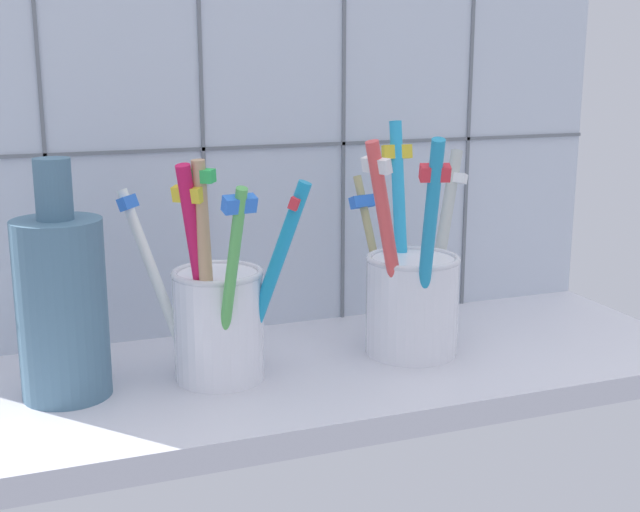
# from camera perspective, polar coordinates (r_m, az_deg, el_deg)

# --- Properties ---
(counter_slab) EXTENTS (0.64, 0.22, 0.02)m
(counter_slab) POSITION_cam_1_polar(r_m,az_deg,el_deg) (0.69, -0.03, -8.07)
(counter_slab) COLOR silver
(counter_slab) RESTS_ON ground
(tile_wall_back) EXTENTS (0.64, 0.02, 0.45)m
(tile_wall_back) POSITION_cam_1_polar(r_m,az_deg,el_deg) (0.75, -3.32, 10.65)
(tile_wall_back) COLOR silver
(tile_wall_back) RESTS_ON ground
(toothbrush_cup_left) EXTENTS (0.13, 0.12, 0.17)m
(toothbrush_cup_left) POSITION_cam_1_polar(r_m,az_deg,el_deg) (0.64, -6.85, -3.98)
(toothbrush_cup_left) COLOR white
(toothbrush_cup_left) RESTS_ON counter_slab
(toothbrush_cup_right) EXTENTS (0.12, 0.15, 0.19)m
(toothbrush_cup_right) POSITION_cam_1_polar(r_m,az_deg,el_deg) (0.70, 6.22, -2.51)
(toothbrush_cup_right) COLOR white
(toothbrush_cup_right) RESTS_ON counter_slab
(ceramic_vase) EXTENTS (0.06, 0.06, 0.17)m
(ceramic_vase) POSITION_cam_1_polar(r_m,az_deg,el_deg) (0.63, -16.98, -3.07)
(ceramic_vase) COLOR slate
(ceramic_vase) RESTS_ON counter_slab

